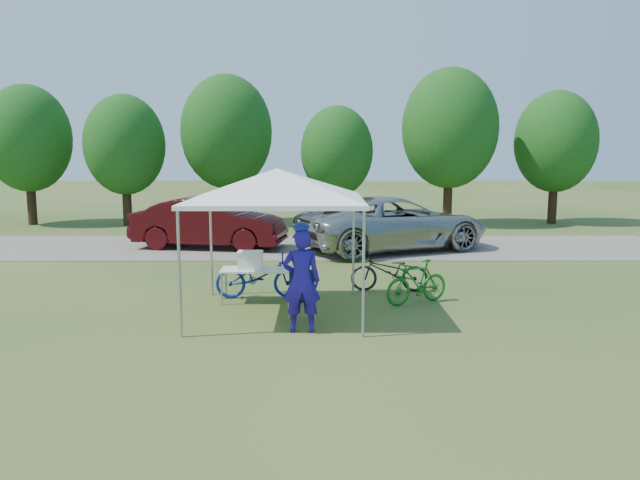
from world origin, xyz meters
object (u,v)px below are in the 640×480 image
object	(u,v)px
folding_table	(262,271)
sedan	(209,223)
minivan	(393,223)
folding_chair	(302,292)
cooler	(250,260)
bike_blue	(259,275)
bike_dark	(389,272)
bike_green	(417,282)
cyclist	(301,281)

from	to	relation	value
folding_table	sedan	world-z (taller)	sedan
minivan	sedan	distance (m)	5.71
folding_chair	sedan	xyz separation A→B (m)	(-3.12, 8.31, 0.26)
cooler	bike_blue	bearing A→B (deg)	63.38
minivan	folding_table	bearing A→B (deg)	127.60
cooler	sedan	bearing A→B (deg)	106.51
bike_blue	bike_dark	xyz separation A→B (m)	(2.77, 0.59, -0.04)
cooler	bike_blue	distance (m)	0.51
sedan	cooler	bearing A→B (deg)	-154.38
bike_blue	bike_green	world-z (taller)	bike_blue
folding_table	sedan	xyz separation A→B (m)	(-2.27, 6.87, 0.16)
bike_dark	cyclist	bearing A→B (deg)	-28.07
minivan	folding_chair	bearing A→B (deg)	137.50
bike_blue	bike_dark	distance (m)	2.84
bike_green	bike_dark	world-z (taller)	bike_green
folding_chair	cyclist	size ratio (longest dim) A/B	0.52
cooler	minivan	bearing A→B (deg)	60.38
cyclist	bike_dark	world-z (taller)	cyclist
cyclist	bike_blue	xyz separation A→B (m)	(-0.94, 2.44, -0.40)
folding_chair	minivan	size ratio (longest dim) A/B	0.15
bike_blue	sedan	distance (m)	6.93
bike_dark	cooler	bearing A→B (deg)	-69.93
folding_chair	bike_blue	bearing A→B (deg)	106.96
cooler	bike_blue	xyz separation A→B (m)	(0.15, 0.30, -0.38)
folding_table	bike_blue	bearing A→B (deg)	104.76
folding_chair	minivan	bearing A→B (deg)	60.71
bike_green	sedan	size ratio (longest dim) A/B	0.31
folding_table	bike_green	xyz separation A→B (m)	(3.12, -0.17, -0.19)
bike_green	minivan	distance (m)	6.63
minivan	bike_green	bearing A→B (deg)	153.01
bike_blue	minivan	size ratio (longest dim) A/B	0.31
cyclist	sedan	bearing A→B (deg)	-72.76
cooler	sedan	world-z (taller)	sedan
bike_dark	folding_table	bearing A→B (deg)	-68.55
cooler	bike_blue	world-z (taller)	cooler
folding_table	bike_green	distance (m)	3.13
minivan	bike_dark	bearing A→B (deg)	148.09
cyclist	minivan	size ratio (longest dim) A/B	0.30
cooler	bike_green	xyz separation A→B (m)	(3.36, -0.17, -0.42)
cooler	bike_dark	size ratio (longest dim) A/B	0.30
folding_table	bike_green	world-z (taller)	bike_green
bike_dark	sedan	bearing A→B (deg)	-137.27
minivan	sedan	bearing A→B (deg)	61.22
cyclist	sedan	distance (m)	9.54
bike_dark	minivan	distance (m)	5.60
folding_chair	bike_green	size ratio (longest dim) A/B	0.62
folding_table	bike_dark	bearing A→B (deg)	18.42
bike_blue	bike_dark	world-z (taller)	bike_blue
bike_green	bike_dark	bearing A→B (deg)	173.47
cooler	bike_green	size ratio (longest dim) A/B	0.34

